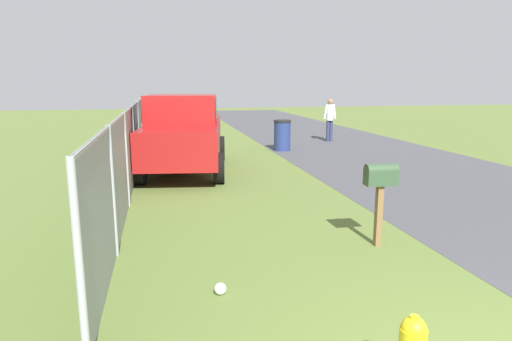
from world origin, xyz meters
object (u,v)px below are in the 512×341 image
trash_bin (282,135)px  mailbox (380,181)px  pedestrian (330,117)px  pickup_truck (184,132)px

trash_bin → mailbox: bearing=173.1°
trash_bin → pedestrian: size_ratio=0.62×
mailbox → trash_bin: bearing=-5.4°
mailbox → trash_bin: size_ratio=1.15×
mailbox → trash_bin: 9.41m
mailbox → pickup_truck: pickup_truck is taller
trash_bin → pedestrian: 3.29m
pickup_truck → trash_bin: (3.18, -3.63, -0.55)m
pickup_truck → trash_bin: pickup_truck is taller
pedestrian → pickup_truck: bearing=124.0°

